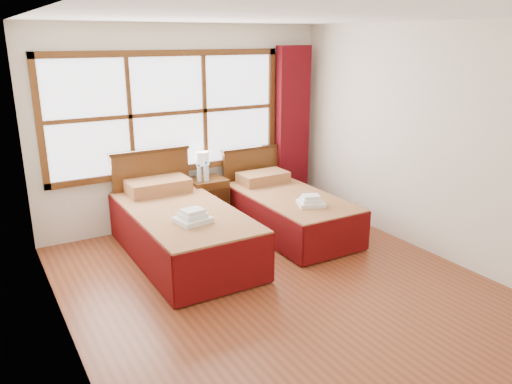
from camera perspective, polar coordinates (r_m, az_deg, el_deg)
floor at (r=5.19m, az=2.47°, el=-10.61°), size 4.50×4.50×0.00m
ceiling at (r=4.59m, az=2.91°, el=19.43°), size 4.50×4.50×0.00m
wall_back at (r=6.68m, az=-8.00°, el=7.40°), size 4.00×0.00×4.00m
wall_left at (r=4.03m, az=-21.90°, el=-0.22°), size 0.00×4.50×4.50m
wall_right at (r=6.03m, az=18.89°, el=5.58°), size 0.00×4.50×4.50m
window at (r=6.52m, az=-9.98°, el=8.86°), size 3.16×0.06×1.56m
curtain at (r=7.34m, az=4.16°, el=7.37°), size 0.50×0.16×2.30m
bed_left at (r=5.80m, az=-8.57°, el=-4.15°), size 1.11×2.14×1.08m
bed_right at (r=6.46m, az=3.63°, el=-2.07°), size 0.98×2.00×0.95m
nightstand at (r=6.76m, az=-5.52°, el=-1.04°), size 0.47×0.46×0.63m
towels_left at (r=5.25m, az=-7.22°, el=-2.86°), size 0.38×0.35×0.14m
towels_right at (r=5.97m, az=6.30°, el=-1.07°), size 0.38×0.36×0.13m
lamp at (r=6.70m, az=-6.14°, el=3.76°), size 0.18×0.18×0.35m
bottle_near at (r=6.54m, az=-6.52°, el=2.10°), size 0.06×0.06×0.22m
bottle_far at (r=6.54m, az=-5.71°, el=2.27°), size 0.07×0.07×0.26m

